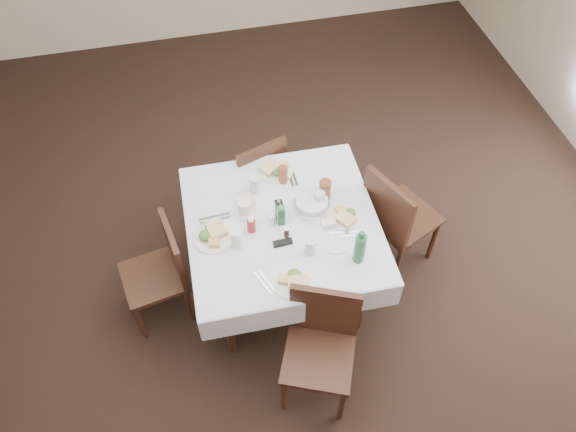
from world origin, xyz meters
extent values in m
plane|color=black|center=(0.00, 0.00, 0.00)|extent=(7.00, 7.00, 0.00)
cylinder|color=black|center=(-0.43, -0.38, 0.36)|extent=(0.06, 0.06, 0.72)
cylinder|color=black|center=(-0.41, 0.52, 0.36)|extent=(0.06, 0.06, 0.72)
cylinder|color=black|center=(0.48, -0.40, 0.36)|extent=(0.06, 0.06, 0.72)
cylinder|color=black|center=(0.50, 0.51, 0.36)|extent=(0.06, 0.06, 0.72)
cube|color=black|center=(0.03, 0.06, 0.73)|extent=(1.16, 1.16, 0.03)
cube|color=white|center=(0.03, 0.06, 0.76)|extent=(1.27, 1.27, 0.01)
cube|color=white|center=(0.05, 0.69, 0.65)|extent=(1.25, 0.04, 0.22)
cube|color=white|center=(0.02, -0.56, 0.65)|extent=(1.25, 0.04, 0.22)
cube|color=white|center=(0.66, 0.05, 0.65)|extent=(0.04, 1.25, 0.22)
cube|color=white|center=(-0.59, 0.08, 0.65)|extent=(0.04, 1.25, 0.22)
cube|color=black|center=(-0.04, 0.87, 0.41)|extent=(0.51, 0.51, 0.04)
cube|color=black|center=(0.02, 0.69, 0.63)|extent=(0.39, 0.17, 0.44)
cylinder|color=black|center=(0.07, 1.09, 0.21)|extent=(0.03, 0.03, 0.41)
cylinder|color=black|center=(0.18, 0.76, 0.21)|extent=(0.03, 0.03, 0.41)
cylinder|color=black|center=(-0.26, 0.97, 0.21)|extent=(0.03, 0.03, 0.41)
cylinder|color=black|center=(-0.15, 0.65, 0.21)|extent=(0.03, 0.03, 0.41)
cube|color=black|center=(0.07, -0.77, 0.44)|extent=(0.56, 0.56, 0.04)
cube|color=black|center=(0.15, -0.59, 0.67)|extent=(0.41, 0.20, 0.46)
cylinder|color=black|center=(-0.17, -0.87, 0.22)|extent=(0.03, 0.03, 0.44)
cylinder|color=black|center=(-0.03, -0.53, 0.22)|extent=(0.03, 0.03, 0.44)
cylinder|color=black|center=(0.17, -1.01, 0.22)|extent=(0.03, 0.03, 0.44)
cylinder|color=black|center=(0.31, -0.68, 0.22)|extent=(0.03, 0.03, 0.44)
cube|color=black|center=(0.95, 0.14, 0.46)|extent=(0.59, 0.59, 0.04)
cube|color=black|center=(0.76, 0.06, 0.70)|extent=(0.22, 0.42, 0.49)
cylinder|color=black|center=(1.20, 0.05, 0.23)|extent=(0.04, 0.04, 0.46)
cylinder|color=black|center=(0.85, -0.12, 0.23)|extent=(0.04, 0.04, 0.46)
cylinder|color=black|center=(1.04, 0.40, 0.23)|extent=(0.04, 0.04, 0.46)
cylinder|color=black|center=(0.69, 0.24, 0.23)|extent=(0.04, 0.04, 0.46)
cube|color=black|center=(-0.88, 0.06, 0.41)|extent=(0.47, 0.47, 0.04)
cube|color=black|center=(-0.70, 0.09, 0.63)|extent=(0.11, 0.40, 0.44)
cylinder|color=black|center=(-1.08, 0.20, 0.21)|extent=(0.03, 0.03, 0.41)
cylinder|color=black|center=(-0.74, 0.26, 0.21)|extent=(0.03, 0.03, 0.41)
cylinder|color=black|center=(-1.02, -0.14, 0.21)|extent=(0.03, 0.03, 0.41)
cylinder|color=black|center=(-0.68, -0.08, 0.21)|extent=(0.03, 0.03, 0.41)
cylinder|color=white|center=(0.09, 0.53, 0.77)|extent=(0.25, 0.25, 0.01)
cube|color=tan|center=(0.05, 0.53, 0.80)|extent=(0.17, 0.16, 0.04)
cube|color=orange|center=(0.13, 0.54, 0.79)|extent=(0.10, 0.09, 0.03)
ellipsoid|color=#395F20|center=(0.10, 0.48, 0.80)|extent=(0.09, 0.08, 0.04)
cylinder|color=white|center=(-0.01, -0.41, 0.77)|extent=(0.25, 0.25, 0.01)
cube|color=tan|center=(0.02, -0.44, 0.80)|extent=(0.14, 0.11, 0.04)
cube|color=orange|center=(-0.05, -0.39, 0.79)|extent=(0.10, 0.09, 0.03)
ellipsoid|color=#395F20|center=(0.01, -0.38, 0.80)|extent=(0.09, 0.08, 0.04)
cylinder|color=white|center=(0.44, 0.00, 0.77)|extent=(0.23, 0.23, 0.01)
cube|color=tan|center=(0.43, -0.03, 0.79)|extent=(0.15, 0.15, 0.04)
cube|color=orange|center=(0.43, 0.05, 0.79)|extent=(0.08, 0.09, 0.03)
ellipsoid|color=#395F20|center=(0.48, 0.01, 0.79)|extent=(0.09, 0.08, 0.04)
cylinder|color=white|center=(-0.43, 0.04, 0.77)|extent=(0.27, 0.27, 0.01)
cube|color=tan|center=(-0.40, 0.07, 0.80)|extent=(0.14, 0.16, 0.04)
cube|color=orange|center=(-0.43, -0.01, 0.79)|extent=(0.08, 0.10, 0.03)
ellipsoid|color=#395F20|center=(-0.47, 0.04, 0.80)|extent=(0.10, 0.09, 0.04)
cylinder|color=white|center=(-0.15, 0.32, 0.77)|extent=(0.18, 0.18, 0.01)
cylinder|color=white|center=(0.32, -0.20, 0.77)|extent=(0.15, 0.15, 0.01)
cylinder|color=silver|center=(-0.09, 0.36, 0.83)|extent=(0.08, 0.08, 0.14)
cylinder|color=silver|center=(0.15, -0.22, 0.83)|extent=(0.07, 0.07, 0.13)
cylinder|color=silver|center=(0.30, 0.14, 0.83)|extent=(0.07, 0.07, 0.13)
cylinder|color=silver|center=(-0.29, -0.06, 0.83)|extent=(0.08, 0.08, 0.14)
cylinder|color=brown|center=(0.12, 0.41, 0.83)|extent=(0.07, 0.07, 0.14)
cylinder|color=brown|center=(0.35, 0.19, 0.85)|extent=(0.08, 0.08, 0.17)
cylinder|color=silver|center=(0.25, 0.14, 0.78)|extent=(0.24, 0.24, 0.04)
cylinder|color=white|center=(0.25, 0.14, 0.82)|extent=(0.22, 0.22, 0.05)
cube|color=black|center=(0.02, 0.11, 0.84)|extent=(0.05, 0.05, 0.16)
cone|color=silver|center=(0.02, 0.11, 0.94)|extent=(0.03, 0.03, 0.04)
cube|color=#216535|center=(0.02, 0.06, 0.84)|extent=(0.05, 0.05, 0.15)
cone|color=silver|center=(0.02, 0.06, 0.94)|extent=(0.03, 0.03, 0.04)
cylinder|color=maroon|center=(-0.18, 0.04, 0.81)|extent=(0.06, 0.06, 0.10)
cylinder|color=white|center=(-0.18, 0.04, 0.87)|extent=(0.04, 0.04, 0.02)
cylinder|color=white|center=(-0.04, 0.06, 0.80)|extent=(0.04, 0.04, 0.07)
cylinder|color=silver|center=(-0.04, 0.06, 0.84)|extent=(0.04, 0.04, 0.01)
cylinder|color=#3C261D|center=(0.03, -0.05, 0.80)|extent=(0.03, 0.03, 0.07)
cylinder|color=silver|center=(0.03, -0.05, 0.83)|extent=(0.03, 0.03, 0.01)
cylinder|color=white|center=(-0.19, 0.20, 0.77)|extent=(0.15, 0.15, 0.01)
cylinder|color=white|center=(-0.19, 0.20, 0.82)|extent=(0.09, 0.09, 0.10)
cylinder|color=black|center=(-0.19, 0.20, 0.86)|extent=(0.08, 0.08, 0.01)
torus|color=white|center=(-0.14, 0.21, 0.82)|extent=(0.06, 0.03, 0.06)
cube|color=black|center=(-0.01, -0.11, 0.78)|extent=(0.13, 0.05, 0.03)
cylinder|color=#216535|center=(0.43, -0.33, 0.88)|extent=(0.07, 0.07, 0.23)
cylinder|color=#216535|center=(0.43, -0.33, 1.02)|extent=(0.03, 0.03, 0.04)
cube|color=white|center=(0.32, -0.04, 0.79)|extent=(0.10, 0.06, 0.05)
cube|color=pink|center=(0.32, -0.04, 0.79)|extent=(0.07, 0.04, 0.02)
cube|color=silver|center=(0.17, 0.44, 0.77)|extent=(0.02, 0.19, 0.01)
cube|color=silver|center=(0.20, 0.44, 0.77)|extent=(0.02, 0.19, 0.01)
cube|color=silver|center=(-0.16, -0.37, 0.77)|extent=(0.08, 0.18, 0.01)
cube|color=silver|center=(-0.19, -0.38, 0.77)|extent=(0.08, 0.18, 0.01)
cube|color=silver|center=(0.40, -0.15, 0.77)|extent=(0.20, 0.04, 0.01)
cube|color=silver|center=(0.40, -0.12, 0.77)|extent=(0.20, 0.04, 0.01)
cube|color=silver|center=(-0.40, 0.20, 0.77)|extent=(0.21, 0.03, 0.01)
cube|color=silver|center=(-0.40, 0.17, 0.77)|extent=(0.21, 0.03, 0.01)
camera|label=1|loc=(-0.45, -2.17, 3.67)|focal=35.00mm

